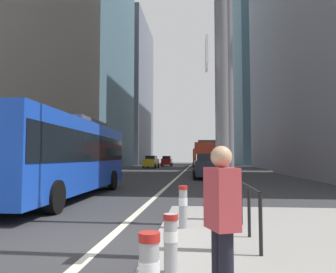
# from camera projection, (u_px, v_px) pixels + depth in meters

# --- Properties ---
(ground_plane) EXTENTS (160.00, 160.00, 0.00)m
(ground_plane) POSITION_uv_depth(u_px,v_px,m) (176.00, 178.00, 26.17)
(ground_plane) COLOR #303033
(lane_centre_line) EXTENTS (0.20, 80.00, 0.01)m
(lane_centre_line) POSITION_uv_depth(u_px,v_px,m) (183.00, 172.00, 36.11)
(lane_centre_line) COLOR beige
(lane_centre_line) RESTS_ON ground
(office_tower_left_mid) EXTENTS (10.59, 21.84, 43.61)m
(office_tower_left_mid) POSITION_uv_depth(u_px,v_px,m) (89.00, 34.00, 53.16)
(office_tower_left_mid) COLOR slate
(office_tower_left_mid) RESTS_ON ground
(office_tower_left_far) EXTENTS (10.38, 21.81, 34.83)m
(office_tower_left_far) POSITION_uv_depth(u_px,v_px,m) (126.00, 93.00, 79.82)
(office_tower_left_far) COLOR slate
(office_tower_left_far) RESTS_ON ground
(office_tower_right_mid) EXTENTS (11.38, 18.52, 47.74)m
(office_tower_right_mid) POSITION_uv_depth(u_px,v_px,m) (295.00, 16.00, 51.27)
(office_tower_right_mid) COLOR gray
(office_tower_right_mid) RESTS_ON ground
(office_tower_right_far) EXTENTS (12.75, 17.65, 47.01)m
(office_tower_right_far) POSITION_uv_depth(u_px,v_px,m) (265.00, 62.00, 74.92)
(office_tower_right_far) COLOR slate
(office_tower_right_far) RESTS_ON ground
(city_bus_blue_oncoming) EXTENTS (2.91, 11.11, 3.40)m
(city_bus_blue_oncoming) POSITION_uv_depth(u_px,v_px,m) (63.00, 153.00, 13.33)
(city_bus_blue_oncoming) COLOR blue
(city_bus_blue_oncoming) RESTS_ON ground
(city_bus_red_receding) EXTENTS (2.84, 10.99, 3.40)m
(city_bus_red_receding) POSITION_uv_depth(u_px,v_px,m) (206.00, 156.00, 35.79)
(city_bus_red_receding) COLOR red
(city_bus_red_receding) RESTS_ON ground
(city_bus_red_distant) EXTENTS (2.77, 11.44, 3.40)m
(city_bus_red_distant) POSITION_uv_depth(u_px,v_px,m) (201.00, 156.00, 59.40)
(city_bus_red_distant) COLOR red
(city_bus_red_distant) RESTS_ON ground
(car_oncoming_mid) EXTENTS (2.09, 4.58, 1.94)m
(car_oncoming_mid) POSITION_uv_depth(u_px,v_px,m) (167.00, 161.00, 62.20)
(car_oncoming_mid) COLOR maroon
(car_oncoming_mid) RESTS_ON ground
(car_receding_near) EXTENTS (2.17, 4.55, 1.94)m
(car_receding_near) POSITION_uv_depth(u_px,v_px,m) (206.00, 166.00, 25.43)
(car_receding_near) COLOR #232838
(car_receding_near) RESTS_ON ground
(car_receding_far) EXTENTS (2.10, 4.34, 1.94)m
(car_receding_far) POSITION_uv_depth(u_px,v_px,m) (217.00, 162.00, 49.58)
(car_receding_far) COLOR black
(car_receding_far) RESTS_ON ground
(car_oncoming_far) EXTENTS (2.15, 4.60, 1.94)m
(car_oncoming_far) POSITION_uv_depth(u_px,v_px,m) (151.00, 162.00, 51.29)
(car_oncoming_far) COLOR gold
(car_oncoming_far) RESTS_ON ground
(traffic_signal_gantry) EXTENTS (6.95, 0.65, 6.00)m
(traffic_signal_gantry) POSITION_uv_depth(u_px,v_px,m) (86.00, 16.00, 5.75)
(traffic_signal_gantry) COLOR #515156
(traffic_signal_gantry) RESTS_ON median_island
(street_lamp_post) EXTENTS (5.50, 0.32, 8.00)m
(street_lamp_post) POSITION_uv_depth(u_px,v_px,m) (228.00, 15.00, 8.25)
(street_lamp_post) COLOR #56565B
(street_lamp_post) RESTS_ON median_island
(bollard_right) EXTENTS (0.20, 0.20, 0.77)m
(bollard_right) POSITION_uv_depth(u_px,v_px,m) (171.00, 240.00, 4.29)
(bollard_right) COLOR #99999E
(bollard_right) RESTS_ON median_island
(bollard_back) EXTENTS (0.20, 0.20, 0.90)m
(bollard_back) POSITION_uv_depth(u_px,v_px,m) (183.00, 204.00, 7.03)
(bollard_back) COLOR #99999E
(bollard_back) RESTS_ON median_island
(pedestrian_railing) EXTENTS (0.06, 3.61, 0.98)m
(pedestrian_railing) POSITION_uv_depth(u_px,v_px,m) (245.00, 196.00, 6.83)
(pedestrian_railing) COLOR black
(pedestrian_railing) RESTS_ON median_island
(pedestrian_walking) EXTENTS (0.36, 0.44, 1.63)m
(pedestrian_walking) POSITION_uv_depth(u_px,v_px,m) (222.00, 219.00, 3.26)
(pedestrian_walking) COLOR black
(pedestrian_walking) RESTS_ON median_island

